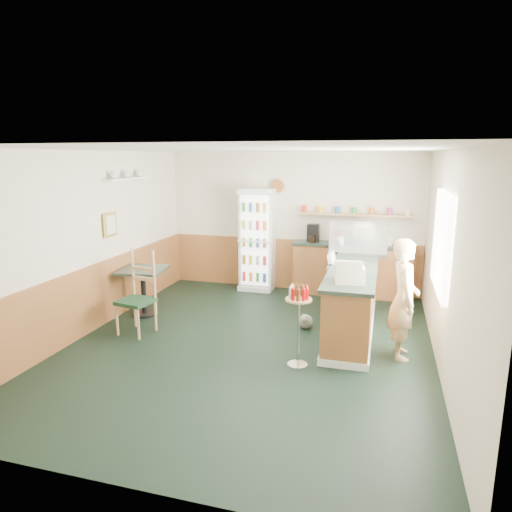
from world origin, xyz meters
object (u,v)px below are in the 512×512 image
(shopkeeper, at_px, (404,299))
(cash_register, at_px, (349,274))
(cafe_table, at_px, (143,282))
(cafe_chair, at_px, (139,290))
(drinks_fridge, at_px, (257,240))
(display_case, at_px, (358,238))
(condiment_stand, at_px, (298,313))

(shopkeeper, bearing_deg, cash_register, 92.64)
(cafe_table, distance_m, cafe_chair, 0.73)
(shopkeeper, distance_m, cafe_chair, 3.81)
(drinks_fridge, relative_size, shopkeeper, 1.26)
(cash_register, relative_size, cafe_table, 0.47)
(drinks_fridge, bearing_deg, display_case, -23.71)
(cash_register, distance_m, shopkeeper, 0.78)
(display_case, relative_size, condiment_stand, 0.91)
(drinks_fridge, xyz_separation_m, cafe_chair, (-1.11, -2.67, -0.35))
(cash_register, height_order, cafe_chair, cafe_chair)
(cafe_chair, bearing_deg, cafe_table, 124.32)
(condiment_stand, bearing_deg, drinks_fridge, 114.11)
(drinks_fridge, distance_m, display_case, 2.20)
(display_case, xyz_separation_m, condiment_stand, (-0.57, -2.32, -0.57))
(shopkeeper, bearing_deg, condiment_stand, 110.50)
(drinks_fridge, relative_size, cafe_chair, 1.61)
(drinks_fridge, relative_size, cafe_table, 2.41)
(display_case, bearing_deg, cash_register, -90.00)
(cafe_table, height_order, cafe_chair, cafe_chair)
(condiment_stand, xyz_separation_m, cafe_table, (-2.83, 1.18, -0.14))
(drinks_fridge, distance_m, cafe_chair, 2.91)
(cafe_table, relative_size, cafe_chair, 0.67)
(cash_register, bearing_deg, display_case, 81.10)
(drinks_fridge, xyz_separation_m, cash_register, (1.99, -2.66, 0.11))
(condiment_stand, height_order, cafe_chair, cafe_chair)
(display_case, bearing_deg, cafe_table, -161.46)
(drinks_fridge, distance_m, shopkeeper, 3.72)
(display_case, bearing_deg, condiment_stand, -103.74)
(shopkeeper, relative_size, condiment_stand, 1.54)
(display_case, xyz_separation_m, cafe_chair, (-3.10, -1.80, -0.63))
(drinks_fridge, xyz_separation_m, cafe_table, (-1.41, -2.02, -0.44))
(display_case, xyz_separation_m, cafe_table, (-3.40, -1.14, -0.71))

